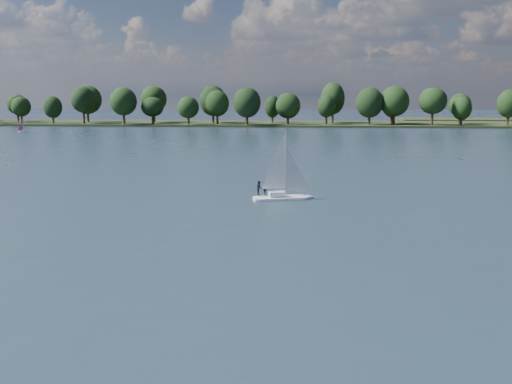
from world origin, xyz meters
TOP-DOWN VIEW (x-y plane):
  - ground at (0.00, 100.00)m, footprint 700.00×700.00m
  - far_shore at (0.00, 212.00)m, footprint 660.00×40.00m
  - sailboat at (3.26, 49.13)m, footprint 6.44×3.38m
  - dinghy_pink at (-83.04, 160.72)m, footprint 2.82×2.72m
  - treeline at (-2.53, 208.17)m, footprint 562.46×74.25m

SIDE VIEW (x-z plane):
  - ground at x=0.00m, z-range 0.00..0.00m
  - far_shore at x=0.00m, z-range -0.75..0.75m
  - dinghy_pink at x=-83.04m, z-range -1.19..3.31m
  - sailboat at x=3.26m, z-range -1.80..6.36m
  - treeline at x=-2.53m, z-range -0.77..16.85m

